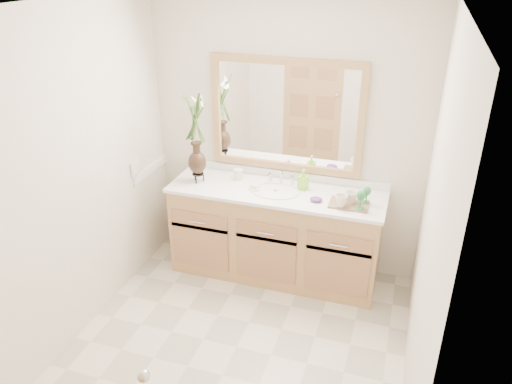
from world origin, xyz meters
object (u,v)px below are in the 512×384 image
(tumbler, at_px, (238,174))
(tray, at_px, (349,204))
(flower_vase, at_px, (195,126))
(soap_bottle, at_px, (303,180))

(tumbler, xyz_separation_m, tray, (1.01, -0.19, -0.04))
(flower_vase, height_order, tumbler, flower_vase)
(tumbler, height_order, soap_bottle, soap_bottle)
(flower_vase, distance_m, soap_bottle, 1.01)
(tumbler, relative_size, soap_bottle, 0.61)
(flower_vase, bearing_deg, tray, -1.87)
(tumbler, bearing_deg, tray, -10.92)
(soap_bottle, bearing_deg, flower_vase, -162.73)
(soap_bottle, xyz_separation_m, tray, (0.42, -0.19, -0.07))
(tray, bearing_deg, soap_bottle, 155.60)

